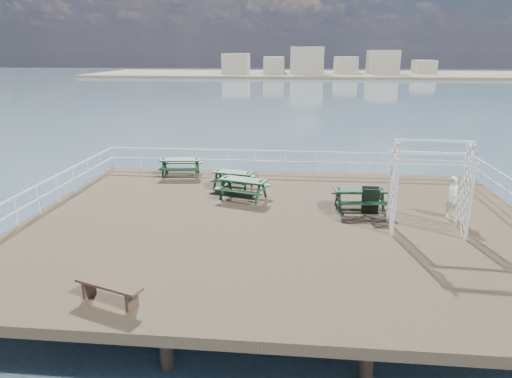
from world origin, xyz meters
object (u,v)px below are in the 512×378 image
object	(u,v)px
picnic_table_a	(180,163)
picnic_table_b	(233,176)
person	(453,198)
trellis_arbor	(429,191)
flat_bench_far	(109,288)
picnic_table_d	(243,184)
picnic_table_c	(360,195)

from	to	relation	value
picnic_table_a	picnic_table_b	xyz separation A→B (m)	(2.82, -1.80, -0.06)
person	trellis_arbor	bearing A→B (deg)	-158.84
picnic_table_b	trellis_arbor	xyz separation A→B (m)	(7.16, -4.26, 0.84)
flat_bench_far	trellis_arbor	world-z (taller)	trellis_arbor
picnic_table_b	picnic_table_d	distance (m)	1.56
picnic_table_c	picnic_table_d	world-z (taller)	picnic_table_c
picnic_table_b	flat_bench_far	xyz separation A→B (m)	(-1.54, -9.76, -0.15)
picnic_table_a	person	bearing A→B (deg)	-29.08
picnic_table_d	picnic_table_a	bearing A→B (deg)	155.34
picnic_table_d	picnic_table_b	bearing A→B (deg)	132.31
person	picnic_table_b	bearing A→B (deg)	135.25
picnic_table_d	person	size ratio (longest dim) A/B	1.48
picnic_table_d	trellis_arbor	xyz separation A→B (m)	(6.52, -2.83, 0.79)
picnic_table_a	picnic_table_c	xyz separation A→B (m)	(8.01, -4.20, 0.00)
picnic_table_b	picnic_table_c	size ratio (longest dim) A/B	0.97
picnic_table_a	person	xyz separation A→B (m)	(11.23, -4.73, 0.17)
trellis_arbor	person	world-z (taller)	trellis_arbor
picnic_table_b	picnic_table_d	xyz separation A→B (m)	(0.64, -1.43, 0.06)
picnic_table_c	flat_bench_far	world-z (taller)	picnic_table_c
picnic_table_b	picnic_table_c	distance (m)	5.72
picnic_table_a	flat_bench_far	xyz separation A→B (m)	(1.28, -11.55, -0.21)
picnic_table_a	picnic_table_b	size ratio (longest dim) A/B	1.04
picnic_table_b	picnic_table_a	bearing A→B (deg)	160.57
picnic_table_b	person	xyz separation A→B (m)	(8.41, -2.94, 0.24)
trellis_arbor	flat_bench_far	bearing A→B (deg)	-144.30
picnic_table_d	flat_bench_far	world-z (taller)	picnic_table_d
flat_bench_far	picnic_table_c	bearing A→B (deg)	67.22
picnic_table_a	picnic_table_d	distance (m)	4.73
picnic_table_c	person	bearing A→B (deg)	-13.67
picnic_table_c	picnic_table_d	size ratio (longest dim) A/B	0.90
picnic_table_a	person	distance (m)	12.19
picnic_table_a	picnic_table_b	bearing A→B (deg)	-38.68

